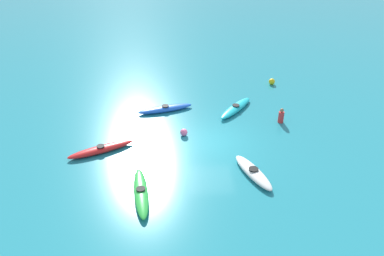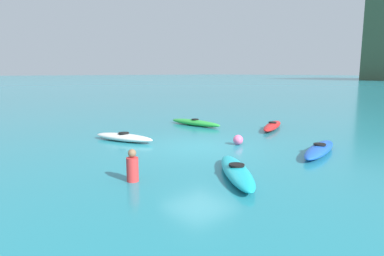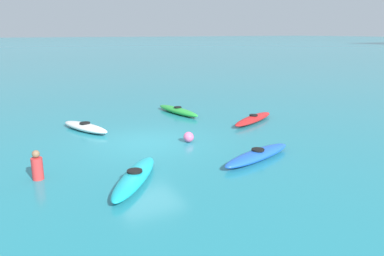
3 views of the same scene
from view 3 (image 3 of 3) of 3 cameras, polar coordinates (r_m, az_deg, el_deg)
name	(u,v)px [view 3 (image 3 of 3)]	position (r m, az deg, el deg)	size (l,w,h in m)	color
ground_plane	(147,143)	(14.54, -6.88, -2.22)	(600.00, 600.00, 0.00)	teal
kayak_red	(253,119)	(17.86, 9.32, 1.37)	(2.01, 3.29, 0.37)	red
kayak_white	(85,127)	(16.75, -15.94, 0.14)	(2.95, 1.72, 0.37)	white
kayak_blue	(258,155)	(12.70, 9.96, -4.05)	(1.61, 3.41, 0.37)	blue
kayak_green	(178,111)	(19.51, -2.17, 2.66)	(3.42, 1.07, 0.37)	green
kayak_cyan	(135,177)	(10.78, -8.69, -7.39)	(3.11, 2.59, 0.37)	#19B7C6
buoy_pink	(189,137)	(14.45, -0.52, -1.38)	(0.40, 0.40, 0.40)	pink
person_near_shore	(37,167)	(11.68, -22.49, -5.46)	(0.39, 0.39, 0.88)	red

